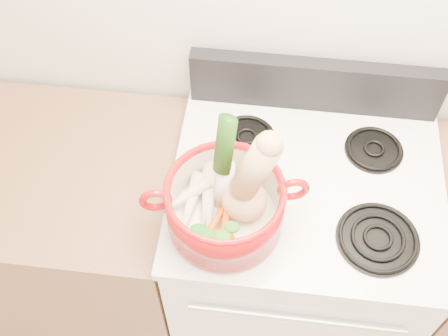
# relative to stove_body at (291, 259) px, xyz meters

# --- Properties ---
(wall_back) EXTENTS (3.50, 0.02, 2.60)m
(wall_back) POSITION_rel_stove_body_xyz_m (0.00, 0.35, 0.84)
(wall_back) COLOR beige
(wall_back) RESTS_ON floor
(stove_body) EXTENTS (0.76, 0.65, 0.92)m
(stove_body) POSITION_rel_stove_body_xyz_m (0.00, 0.00, 0.00)
(stove_body) COLOR white
(stove_body) RESTS_ON floor
(cooktop) EXTENTS (0.78, 0.67, 0.03)m
(cooktop) POSITION_rel_stove_body_xyz_m (0.00, 0.00, 0.47)
(cooktop) COLOR silver
(cooktop) RESTS_ON stove_body
(control_backsplash) EXTENTS (0.76, 0.05, 0.18)m
(control_backsplash) POSITION_rel_stove_body_xyz_m (0.00, 0.30, 0.58)
(control_backsplash) COLOR black
(control_backsplash) RESTS_ON cooktop
(oven_handle) EXTENTS (0.60, 0.02, 0.02)m
(oven_handle) POSITION_rel_stove_body_xyz_m (0.00, -0.34, 0.32)
(oven_handle) COLOR silver
(oven_handle) RESTS_ON stove_body
(counter_left) EXTENTS (1.36, 0.65, 0.90)m
(counter_left) POSITION_rel_stove_body_xyz_m (-1.07, 0.00, -0.01)
(counter_left) COLOR brown
(counter_left) RESTS_ON floor
(burner_front_left) EXTENTS (0.22, 0.22, 0.02)m
(burner_front_left) POSITION_rel_stove_body_xyz_m (-0.19, -0.16, 0.50)
(burner_front_left) COLOR black
(burner_front_left) RESTS_ON cooktop
(burner_front_right) EXTENTS (0.22, 0.22, 0.02)m
(burner_front_right) POSITION_rel_stove_body_xyz_m (0.19, -0.16, 0.50)
(burner_front_right) COLOR black
(burner_front_right) RESTS_ON cooktop
(burner_back_left) EXTENTS (0.17, 0.17, 0.02)m
(burner_back_left) POSITION_rel_stove_body_xyz_m (-0.19, 0.14, 0.50)
(burner_back_left) COLOR black
(burner_back_left) RESTS_ON cooktop
(burner_back_right) EXTENTS (0.17, 0.17, 0.02)m
(burner_back_right) POSITION_rel_stove_body_xyz_m (0.19, 0.14, 0.50)
(burner_back_right) COLOR black
(burner_back_right) RESTS_ON cooktop
(dutch_oven) EXTENTS (0.37, 0.37, 0.15)m
(dutch_oven) POSITION_rel_stove_body_xyz_m (-0.22, -0.16, 0.58)
(dutch_oven) COLOR #9D0A0D
(dutch_oven) RESTS_ON burner_front_left
(pot_handle_left) EXTENTS (0.09, 0.04, 0.09)m
(pot_handle_left) POSITION_rel_stove_body_xyz_m (-0.39, -0.20, 0.64)
(pot_handle_left) COLOR #9D0A0D
(pot_handle_left) RESTS_ON dutch_oven
(pot_handle_right) EXTENTS (0.09, 0.04, 0.09)m
(pot_handle_right) POSITION_rel_stove_body_xyz_m (-0.05, -0.12, 0.64)
(pot_handle_right) COLOR #9D0A0D
(pot_handle_right) RESTS_ON dutch_oven
(squash) EXTENTS (0.21, 0.13, 0.32)m
(squash) POSITION_rel_stove_body_xyz_m (-0.17, -0.14, 0.69)
(squash) COLOR tan
(squash) RESTS_ON dutch_oven
(leek) EXTENTS (0.09, 0.12, 0.32)m
(leek) POSITION_rel_stove_body_xyz_m (-0.23, -0.11, 0.70)
(leek) COLOR white
(leek) RESTS_ON dutch_oven
(ginger) EXTENTS (0.09, 0.07, 0.04)m
(ginger) POSITION_rel_stove_body_xyz_m (-0.19, -0.07, 0.56)
(ginger) COLOR tan
(ginger) RESTS_ON dutch_oven
(parsnip_0) EXTENTS (0.08, 0.25, 0.07)m
(parsnip_0) POSITION_rel_stove_body_xyz_m (-0.26, -0.14, 0.57)
(parsnip_0) COLOR beige
(parsnip_0) RESTS_ON dutch_oven
(parsnip_1) EXTENTS (0.07, 0.21, 0.06)m
(parsnip_1) POSITION_rel_stove_body_xyz_m (-0.31, -0.17, 0.57)
(parsnip_1) COLOR #EEE6C1
(parsnip_1) RESTS_ON dutch_oven
(parsnip_2) EXTENTS (0.05, 0.19, 0.06)m
(parsnip_2) POSITION_rel_stove_body_xyz_m (-0.27, -0.12, 0.57)
(parsnip_2) COLOR beige
(parsnip_2) RESTS_ON dutch_oven
(parsnip_3) EXTENTS (0.15, 0.14, 0.05)m
(parsnip_3) POSITION_rel_stove_body_xyz_m (-0.33, -0.15, 0.58)
(parsnip_3) COLOR beige
(parsnip_3) RESTS_ON dutch_oven
(carrot_0) EXTENTS (0.08, 0.15, 0.04)m
(carrot_0) POSITION_rel_stove_body_xyz_m (-0.21, -0.19, 0.56)
(carrot_0) COLOR #BC3D09
(carrot_0) RESTS_ON dutch_oven
(carrot_1) EXTENTS (0.04, 0.15, 0.04)m
(carrot_1) POSITION_rel_stove_body_xyz_m (-0.24, -0.23, 0.56)
(carrot_1) COLOR #D34F0A
(carrot_1) RESTS_ON dutch_oven
(carrot_2) EXTENTS (0.04, 0.18, 0.05)m
(carrot_2) POSITION_rel_stove_body_xyz_m (-0.21, -0.22, 0.57)
(carrot_2) COLOR #D3490A
(carrot_2) RESTS_ON dutch_oven
(carrot_3) EXTENTS (0.08, 0.15, 0.04)m
(carrot_3) POSITION_rel_stove_body_xyz_m (-0.25, -0.22, 0.57)
(carrot_3) COLOR #DE460B
(carrot_3) RESTS_ON dutch_oven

